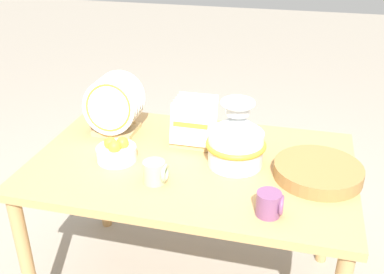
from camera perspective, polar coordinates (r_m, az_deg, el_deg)
display_table at (r=1.91m, az=0.00°, el=-5.19°), size 1.32×0.84×0.72m
ceramic_vase at (r=1.79m, az=5.63°, el=-0.15°), size 0.24×0.24×0.28m
dish_rack_round_plates at (r=2.08m, az=-9.87°, el=3.59°), size 0.25×0.20×0.27m
dish_rack_square_plates at (r=1.98m, az=0.29°, el=1.33°), size 0.19×0.18×0.20m
wicker_charger_stack at (r=1.81m, az=15.71°, el=-4.22°), size 0.34×0.34×0.05m
mug_sage_glaze at (r=1.71m, az=-4.67°, el=-4.46°), size 0.09×0.09×0.09m
mug_plum_glaze at (r=1.55m, az=9.86°, el=-8.36°), size 0.09×0.09×0.09m
fruit_bowl at (r=1.88m, az=-9.57°, el=-1.84°), size 0.16×0.16×0.10m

